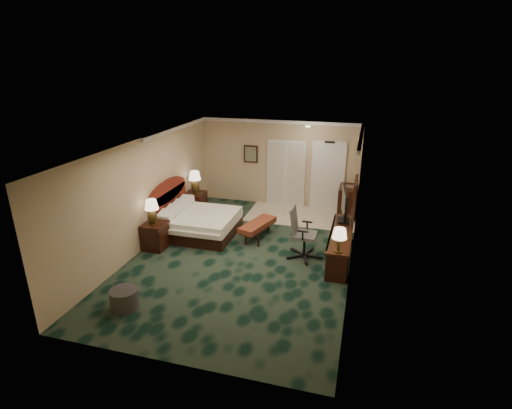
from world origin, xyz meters
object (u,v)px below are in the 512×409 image
(desk, at_px, (340,246))
(lamp_near, at_px, (152,212))
(lamp_far, at_px, (195,182))
(desk_chair, at_px, (305,233))
(minibar, at_px, (347,202))
(tv, at_px, (344,206))
(nightstand_near, at_px, (156,236))
(ottoman, at_px, (124,299))
(bed, at_px, (200,224))
(nightstand_far, at_px, (196,203))
(bed_bench, at_px, (258,230))

(desk, bearing_deg, lamp_near, -170.90)
(lamp_far, relative_size, desk, 0.29)
(desk_chair, bearing_deg, minibar, 75.79)
(tv, bearing_deg, nightstand_near, -170.41)
(ottoman, relative_size, tv, 0.52)
(bed, xyz_separation_m, minibar, (3.68, 2.32, 0.17))
(lamp_near, bearing_deg, nightstand_far, 89.93)
(lamp_near, bearing_deg, nightstand_near, 89.13)
(ottoman, distance_m, desk_chair, 4.20)
(nightstand_near, bearing_deg, ottoman, -74.45)
(bed_bench, relative_size, desk, 0.54)
(bed, height_order, nightstand_far, nightstand_far)
(bed, bearing_deg, bed_bench, 8.12)
(bed, relative_size, desk, 0.79)
(ottoman, relative_size, desk, 0.23)
(ottoman, distance_m, minibar, 6.94)
(lamp_far, xyz_separation_m, bed_bench, (2.23, -1.11, -0.79))
(bed, xyz_separation_m, lamp_far, (-0.70, 1.33, 0.71))
(tv, bearing_deg, nightstand_far, 158.88)
(nightstand_far, bearing_deg, desk, -21.87)
(desk, bearing_deg, desk_chair, -170.37)
(nightstand_far, bearing_deg, ottoman, -82.09)
(lamp_far, bearing_deg, tv, -13.37)
(bed_bench, relative_size, minibar, 1.34)
(nightstand_near, xyz_separation_m, minibar, (4.42, 3.39, 0.14))
(minibar, bearing_deg, lamp_far, -167.17)
(nightstand_near, distance_m, ottoman, 2.54)
(bed, distance_m, tv, 3.79)
(nightstand_far, distance_m, desk, 4.79)
(bed, bearing_deg, desk, -6.39)
(lamp_far, distance_m, minibar, 4.53)
(nightstand_near, bearing_deg, bed_bench, 29.60)
(nightstand_near, distance_m, bed_bench, 2.61)
(desk, bearing_deg, lamp_far, 158.46)
(lamp_near, distance_m, desk_chair, 3.69)
(minibar, bearing_deg, desk, -89.47)
(tv, height_order, desk_chair, tv)
(bed_bench, bearing_deg, tv, 18.64)
(nightstand_near, height_order, nightstand_far, nightstand_far)
(lamp_near, xyz_separation_m, lamp_far, (0.04, 2.45, 0.03))
(nightstand_near, bearing_deg, desk_chair, 8.08)
(lamp_near, relative_size, desk, 0.27)
(bed, xyz_separation_m, tv, (3.70, 0.28, 0.78))
(nightstand_far, xyz_separation_m, ottoman, (0.68, -4.88, -0.14))
(lamp_near, xyz_separation_m, bed_bench, (2.27, 1.34, -0.76))
(nightstand_far, bearing_deg, tv, -13.79)
(lamp_far, bearing_deg, lamp_near, -90.86)
(tv, bearing_deg, desk_chair, -141.60)
(nightstand_near, relative_size, lamp_near, 1.05)
(lamp_far, xyz_separation_m, desk, (4.41, -1.74, -0.67))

